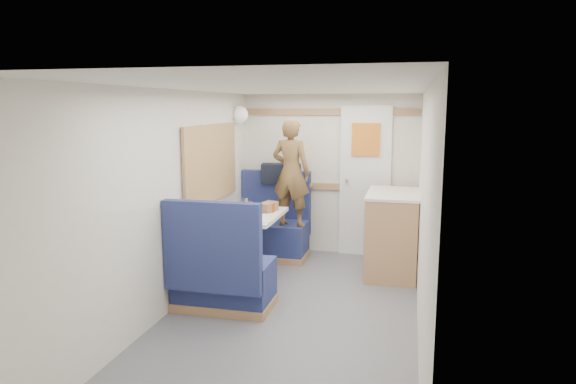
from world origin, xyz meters
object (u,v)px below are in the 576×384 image
(galley_counter, at_px, (392,233))
(duffel_bag, at_px, (281,173))
(wine_glass, at_px, (250,205))
(dome_light, at_px, (240,115))
(dinette_table, at_px, (250,228))
(orange_fruit, at_px, (253,212))
(beer_glass, at_px, (272,208))
(tray, at_px, (256,219))
(tumbler_right, at_px, (256,209))
(person, at_px, (291,173))
(tumbler_left, at_px, (227,211))
(bench_near, at_px, (222,278))
(bread_loaf, at_px, (268,207))
(pepper_grinder, at_px, (245,211))
(cheese_block, at_px, (251,218))
(salt_grinder, at_px, (256,208))
(tumbler_mid, at_px, (245,204))
(bench_far, at_px, (272,233))

(galley_counter, height_order, duffel_bag, duffel_bag)
(wine_glass, bearing_deg, dome_light, 113.89)
(dinette_table, distance_m, dome_light, 1.51)
(dome_light, relative_size, wine_glass, 1.19)
(orange_fruit, height_order, beer_glass, beer_glass)
(duffel_bag, height_order, tray, duffel_bag)
(galley_counter, bearing_deg, tumbler_right, -158.17)
(person, bearing_deg, tumbler_left, 70.70)
(bench_near, relative_size, tray, 2.83)
(wine_glass, height_order, bread_loaf, wine_glass)
(orange_fruit, distance_m, pepper_grinder, 0.12)
(dome_light, distance_m, cheese_block, 1.63)
(orange_fruit, bearing_deg, galley_counter, 26.64)
(bench_near, relative_size, duffel_bag, 2.14)
(cheese_block, xyz_separation_m, salt_grinder, (-0.10, 0.45, 0.01))
(bench_near, bearing_deg, cheese_block, 77.36)
(tray, xyz_separation_m, beer_glass, (0.07, 0.38, 0.04))
(duffel_bag, xyz_separation_m, cheese_block, (0.06, -1.45, -0.26))
(dome_light, relative_size, tumbler_mid, 1.67)
(bread_loaf, bearing_deg, salt_grinder, -168.14)
(tray, distance_m, salt_grinder, 0.38)
(dinette_table, relative_size, bread_loaf, 3.76)
(wine_glass, relative_size, tumbler_mid, 1.40)
(tumbler_right, bearing_deg, tray, -73.34)
(bench_near, xyz_separation_m, tumbler_right, (0.07, 0.85, 0.48))
(tumbler_right, distance_m, pepper_grinder, 0.12)
(tumbler_right, height_order, beer_glass, tumbler_right)
(beer_glass, bearing_deg, person, 81.70)
(bench_near, height_order, bread_loaf, bench_near)
(cheese_block, height_order, bread_loaf, bread_loaf)
(bench_far, xyz_separation_m, beer_glass, (0.20, -0.72, 0.47))
(tumbler_right, xyz_separation_m, beer_glass, (0.14, 0.15, -0.01))
(dinette_table, bearing_deg, bench_far, 90.00)
(orange_fruit, bearing_deg, bench_far, 94.31)
(duffel_bag, relative_size, pepper_grinder, 4.71)
(bench_far, height_order, pepper_grinder, bench_far)
(dome_light, relative_size, salt_grinder, 2.11)
(orange_fruit, height_order, cheese_block, orange_fruit)
(tray, distance_m, wine_glass, 0.19)
(tray, distance_m, beer_glass, 0.39)
(bench_far, relative_size, cheese_block, 9.49)
(wine_glass, height_order, beer_glass, wine_glass)
(dinette_table, xyz_separation_m, person, (0.28, 0.69, 0.52))
(orange_fruit, xyz_separation_m, wine_glass, (-0.03, 0.02, 0.07))
(galley_counter, bearing_deg, dinette_table, -159.46)
(bread_loaf, bearing_deg, person, 76.66)
(duffel_bag, bearing_deg, galley_counter, -32.76)
(person, bearing_deg, tumbler_right, 82.27)
(bench_far, xyz_separation_m, salt_grinder, (0.02, -0.74, 0.47))
(galley_counter, relative_size, pepper_grinder, 8.83)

